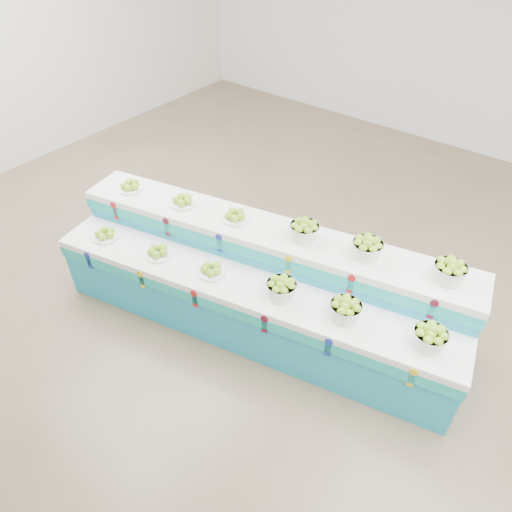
# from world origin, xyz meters

# --- Properties ---
(ground) EXTENTS (10.00, 10.00, 0.00)m
(ground) POSITION_xyz_m (0.00, 0.00, 0.00)
(ground) COLOR brown
(ground) RESTS_ON ground
(back_wall) EXTENTS (10.00, 0.00, 10.00)m
(back_wall) POSITION_xyz_m (0.00, 5.00, 2.00)
(back_wall) COLOR silver
(back_wall) RESTS_ON ground
(display_stand) EXTENTS (4.17, 1.86, 1.02)m
(display_stand) POSITION_xyz_m (-0.01, -0.18, 0.51)
(display_stand) COLOR #229BC2
(display_stand) RESTS_ON ground
(plate_lower_left) EXTENTS (0.31, 0.31, 0.11)m
(plate_lower_left) POSITION_xyz_m (-1.52, -0.76, 0.77)
(plate_lower_left) COLOR white
(plate_lower_left) RESTS_ON display_stand
(plate_lower_mid) EXTENTS (0.31, 0.31, 0.11)m
(plate_lower_mid) POSITION_xyz_m (-0.88, -0.62, 0.77)
(plate_lower_mid) COLOR white
(plate_lower_mid) RESTS_ON display_stand
(plate_lower_right) EXTENTS (0.31, 0.31, 0.11)m
(plate_lower_right) POSITION_xyz_m (-0.29, -0.50, 0.77)
(plate_lower_right) COLOR white
(plate_lower_right) RESTS_ON display_stand
(basket_lower_left) EXTENTS (0.32, 0.32, 0.21)m
(basket_lower_left) POSITION_xyz_m (0.41, -0.35, 0.82)
(basket_lower_left) COLOR silver
(basket_lower_left) RESTS_ON display_stand
(basket_lower_mid) EXTENTS (0.32, 0.32, 0.21)m
(basket_lower_mid) POSITION_xyz_m (0.98, -0.23, 0.82)
(basket_lower_mid) COLOR silver
(basket_lower_mid) RESTS_ON display_stand
(basket_lower_right) EXTENTS (0.32, 0.32, 0.21)m
(basket_lower_right) POSITION_xyz_m (1.65, -0.08, 0.82)
(basket_lower_right) COLOR silver
(basket_lower_right) RESTS_ON display_stand
(plate_upper_left) EXTENTS (0.31, 0.31, 0.11)m
(plate_upper_left) POSITION_xyz_m (-1.63, -0.27, 1.07)
(plate_upper_left) COLOR white
(plate_upper_left) RESTS_ON display_stand
(plate_upper_mid) EXTENTS (0.31, 0.31, 0.11)m
(plate_upper_mid) POSITION_xyz_m (-0.99, -0.14, 1.07)
(plate_upper_mid) COLOR white
(plate_upper_mid) RESTS_ON display_stand
(plate_upper_right) EXTENTS (0.31, 0.31, 0.11)m
(plate_upper_right) POSITION_xyz_m (-0.40, -0.01, 1.07)
(plate_upper_right) COLOR white
(plate_upper_right) RESTS_ON display_stand
(basket_upper_left) EXTENTS (0.32, 0.32, 0.21)m
(basket_upper_left) POSITION_xyz_m (0.30, 0.14, 1.12)
(basket_upper_left) COLOR silver
(basket_upper_left) RESTS_ON display_stand
(basket_upper_mid) EXTENTS (0.32, 0.32, 0.21)m
(basket_upper_mid) POSITION_xyz_m (0.87, 0.26, 1.12)
(basket_upper_mid) COLOR silver
(basket_upper_mid) RESTS_ON display_stand
(basket_upper_right) EXTENTS (0.32, 0.32, 0.21)m
(basket_upper_right) POSITION_xyz_m (1.55, 0.41, 1.12)
(basket_upper_right) COLOR silver
(basket_upper_right) RESTS_ON display_stand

